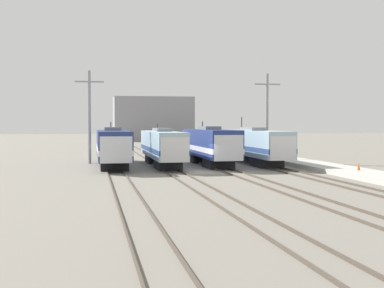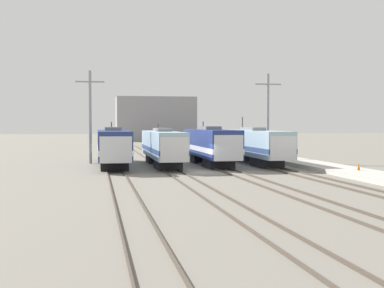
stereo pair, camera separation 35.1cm
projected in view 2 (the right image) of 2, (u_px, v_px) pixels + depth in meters
ground_plane at (201, 172)px, 48.61m from camera, size 400.00×400.00×0.00m
rail_pair_far_left at (116, 172)px, 47.25m from camera, size 1.50×120.00×0.15m
rail_pair_center_left at (173, 171)px, 48.15m from camera, size 1.51×120.00×0.15m
rail_pair_center_right at (228, 171)px, 49.06m from camera, size 1.51×120.00×0.15m
rail_pair_far_right at (282, 170)px, 49.96m from camera, size 1.50×120.00×0.15m
locomotive_far_left at (113, 146)px, 54.78m from camera, size 3.08×18.55×4.58m
locomotive_center_left at (163, 146)px, 55.41m from camera, size 2.80×17.86×4.39m
locomotive_center_right at (211, 145)px, 56.53m from camera, size 3.04×16.59×4.65m
locomotive_far_right at (254, 145)px, 58.56m from camera, size 2.82×19.66×5.18m
catenary_tower_left at (90, 115)px, 58.77m from camera, size 3.15×0.32×10.23m
catenary_tower_right at (268, 115)px, 62.37m from camera, size 3.15×0.32×10.23m
platform at (329, 168)px, 50.78m from camera, size 4.00×120.00×0.40m
traffic_cone at (359, 167)px, 45.55m from camera, size 0.28×0.28×0.64m
depot_building at (155, 119)px, 141.22m from camera, size 20.52×11.09×11.49m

